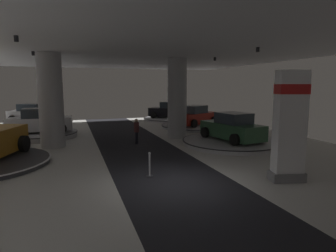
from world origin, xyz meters
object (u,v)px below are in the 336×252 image
(display_car_far_right, at_px, (195,116))
(display_car_deep_right, at_px, (170,111))
(display_car_deep_left, at_px, (32,114))
(visitor_walking_near, at_px, (137,130))
(brand_sign_pylon, at_px, (290,125))
(display_platform_mid_right, at_px, (231,142))
(display_platform_far_left, at_px, (41,134))
(display_platform_deep_left, at_px, (33,123))
(column_right, at_px, (177,98))
(display_platform_far_right, at_px, (195,126))
(display_car_far_left, at_px, (40,122))
(display_platform_deep_right, at_px, (169,119))
(display_car_mid_right, at_px, (232,128))
(column_left, at_px, (51,101))

(display_car_far_right, distance_m, display_car_deep_right, 5.92)
(display_car_deep_left, height_order, visitor_walking_near, display_car_deep_left)
(brand_sign_pylon, xyz_separation_m, display_car_deep_left, (-11.23, 20.81, -1.15))
(display_platform_mid_right, bearing_deg, brand_sign_pylon, -103.84)
(display_platform_far_left, bearing_deg, display_car_deep_right, 29.30)
(display_platform_deep_left, bearing_deg, display_car_deep_left, 153.31)
(visitor_walking_near, bearing_deg, column_right, 22.91)
(display_platform_far_right, bearing_deg, display_platform_deep_left, 153.79)
(display_car_far_left, distance_m, display_platform_deep_right, 13.82)
(display_platform_deep_left, bearing_deg, display_car_far_left, -79.92)
(display_car_mid_right, distance_m, visitor_walking_near, 5.94)
(display_car_deep_right, bearing_deg, brand_sign_pylon, -96.27)
(display_car_deep_left, bearing_deg, display_car_far_left, -79.74)
(column_right, bearing_deg, brand_sign_pylon, -86.05)
(display_car_mid_right, height_order, display_car_far_right, display_car_mid_right)
(display_platform_mid_right, distance_m, display_platform_far_right, 7.41)
(display_platform_far_right, xyz_separation_m, visitor_walking_near, (-6.42, -5.32, 0.78))
(display_car_mid_right, distance_m, display_platform_far_left, 13.24)
(display_platform_deep_left, relative_size, display_car_far_right, 1.13)
(visitor_walking_near, bearing_deg, display_car_far_left, 142.93)
(display_platform_far_right, bearing_deg, display_car_far_left, -176.10)
(column_left, height_order, display_car_far_right, column_left)
(display_platform_deep_right, bearing_deg, visitor_walking_near, -118.43)
(column_right, relative_size, display_car_deep_left, 1.21)
(brand_sign_pylon, relative_size, display_platform_deep_right, 0.76)
(display_car_mid_right, relative_size, display_car_deep_right, 1.02)
(display_car_far_left, bearing_deg, brand_sign_pylon, -53.29)
(display_platform_far_left, height_order, display_platform_far_right, display_platform_far_left)
(column_right, distance_m, display_car_deep_right, 10.42)
(display_car_far_right, bearing_deg, display_car_deep_right, 92.74)
(display_car_mid_right, relative_size, display_car_far_left, 1.04)
(display_platform_mid_right, distance_m, display_car_deep_right, 13.30)
(display_platform_mid_right, height_order, display_car_far_left, display_car_far_left)
(display_car_far_left, bearing_deg, column_left, -74.85)
(column_left, distance_m, display_car_deep_left, 11.73)
(column_right, relative_size, display_car_far_right, 1.21)
(column_left, relative_size, display_platform_far_right, 0.93)
(display_platform_mid_right, bearing_deg, visitor_walking_near, 159.84)
(column_right, distance_m, display_car_far_right, 5.36)
(display_car_deep_left, xyz_separation_m, display_platform_far_right, (13.73, -6.76, -0.88))
(column_left, relative_size, display_platform_far_left, 1.12)
(column_left, height_order, display_platform_mid_right, column_left)
(display_platform_deep_right, bearing_deg, display_car_far_left, -150.65)
(display_platform_far_left, distance_m, display_car_deep_right, 13.80)
(display_platform_deep_left, height_order, display_car_deep_right, display_car_deep_right)
(brand_sign_pylon, xyz_separation_m, display_platform_deep_right, (2.17, 19.97, -2.03))
(display_platform_far_right, bearing_deg, display_car_deep_right, 93.01)
(display_car_deep_left, bearing_deg, display_platform_mid_right, -47.65)
(display_platform_mid_right, xyz_separation_m, display_platform_deep_left, (-12.85, 14.11, -0.02))
(column_right, distance_m, display_platform_deep_right, 10.62)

